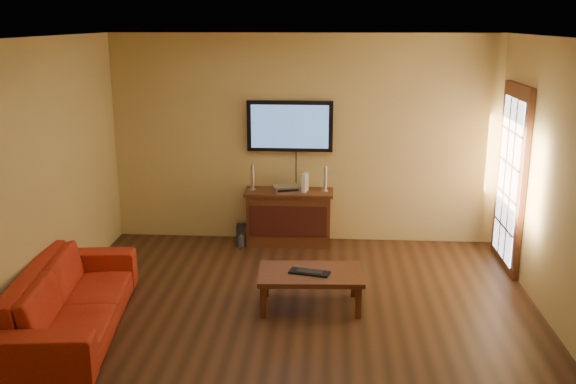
# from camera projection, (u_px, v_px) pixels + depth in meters

# --- Properties ---
(ground_plane) EXTENTS (5.00, 5.00, 0.00)m
(ground_plane) POSITION_uv_depth(u_px,v_px,m) (291.00, 322.00, 6.26)
(ground_plane) COLOR black
(ground_plane) RESTS_ON ground
(room_walls) EXTENTS (5.00, 5.00, 5.00)m
(room_walls) POSITION_uv_depth(u_px,v_px,m) (296.00, 140.00, 6.42)
(room_walls) COLOR tan
(room_walls) RESTS_ON ground
(french_door) EXTENTS (0.07, 1.02, 2.22)m
(french_door) POSITION_uv_depth(u_px,v_px,m) (511.00, 180.00, 7.47)
(french_door) COLOR #401E0E
(french_door) RESTS_ON ground
(media_console) EXTENTS (1.14, 0.44, 0.72)m
(media_console) POSITION_uv_depth(u_px,v_px,m) (289.00, 217.00, 8.37)
(media_console) COLOR #401E0E
(media_console) RESTS_ON ground
(television) EXTENTS (1.11, 0.08, 0.65)m
(television) POSITION_uv_depth(u_px,v_px,m) (290.00, 126.00, 8.24)
(television) COLOR black
(television) RESTS_ON ground
(coffee_table) EXTENTS (1.09, 0.69, 0.38)m
(coffee_table) POSITION_uv_depth(u_px,v_px,m) (310.00, 276.00, 6.51)
(coffee_table) COLOR #401E0E
(coffee_table) RESTS_ON ground
(sofa) EXTENTS (0.90, 2.23, 0.85)m
(sofa) POSITION_uv_depth(u_px,v_px,m) (71.00, 289.00, 5.99)
(sofa) COLOR #A52612
(sofa) RESTS_ON ground
(speaker_left) EXTENTS (0.09, 0.09, 0.33)m
(speaker_left) POSITION_uv_depth(u_px,v_px,m) (252.00, 178.00, 8.30)
(speaker_left) COLOR silver
(speaker_left) RESTS_ON media_console
(speaker_right) EXTENTS (0.09, 0.09, 0.33)m
(speaker_right) POSITION_uv_depth(u_px,v_px,m) (325.00, 180.00, 8.23)
(speaker_right) COLOR silver
(speaker_right) RESTS_ON media_console
(av_receiver) EXTENTS (0.37, 0.31, 0.07)m
(av_receiver) POSITION_uv_depth(u_px,v_px,m) (286.00, 188.00, 8.25)
(av_receiver) COLOR silver
(av_receiver) RESTS_ON media_console
(game_console) EXTENTS (0.09, 0.18, 0.24)m
(game_console) POSITION_uv_depth(u_px,v_px,m) (305.00, 182.00, 8.23)
(game_console) COLOR white
(game_console) RESTS_ON media_console
(subwoofer) EXTENTS (0.27, 0.27, 0.25)m
(subwoofer) POSITION_uv_depth(u_px,v_px,m) (246.00, 235.00, 8.40)
(subwoofer) COLOR black
(subwoofer) RESTS_ON ground
(bottle) EXTENTS (0.07, 0.07, 0.21)m
(bottle) POSITION_uv_depth(u_px,v_px,m) (241.00, 242.00, 8.21)
(bottle) COLOR white
(bottle) RESTS_ON ground
(keyboard) EXTENTS (0.43, 0.24, 0.02)m
(keyboard) POSITION_uv_depth(u_px,v_px,m) (309.00, 272.00, 6.47)
(keyboard) COLOR black
(keyboard) RESTS_ON coffee_table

